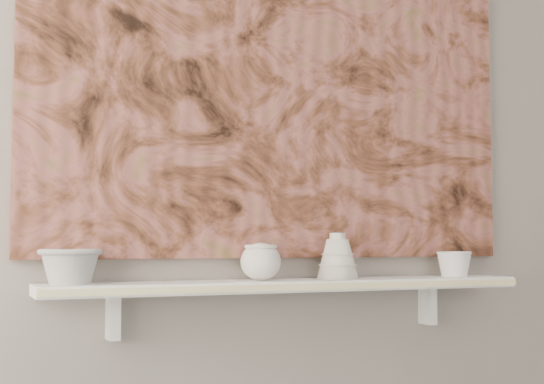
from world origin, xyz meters
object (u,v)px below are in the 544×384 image
painting (282,71)px  bowl_grey (70,266)px  cup_cream (261,262)px  bowl_white (454,264)px  shelf (293,285)px  bell_vessel (338,256)px

painting → bowl_grey: painting is taller
bowl_grey → cup_cream: bearing=0.0°
painting → cup_cream: bearing=-140.7°
cup_cream → bowl_white: bearing=0.0°
bowl_grey → bowl_white: bowl_grey is taller
shelf → cup_cream: bearing=180.0°
shelf → cup_cream: (-0.10, 0.00, 0.07)m
bell_vessel → bowl_white: 0.41m
bell_vessel → bowl_white: size_ratio=1.24×
painting → bell_vessel: 0.57m
bowl_grey → cup_cream: 0.51m
shelf → painting: painting is taller
bowl_grey → bell_vessel: (0.75, 0.00, 0.02)m
painting → bowl_white: bearing=-8.4°
shelf → painting: (0.00, 0.08, 0.62)m
bowl_grey → shelf: bearing=0.0°
painting → cup_cream: (-0.10, -0.08, -0.56)m
painting → bell_vessel: bearing=-29.8°
painting → cup_cream: 0.57m
shelf → cup_cream: size_ratio=12.42×
painting → bowl_grey: (-0.61, -0.08, -0.56)m
bowl_white → bowl_grey: bearing=180.0°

